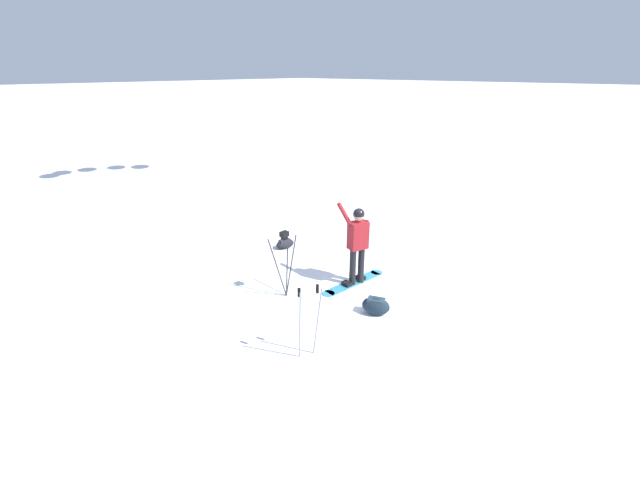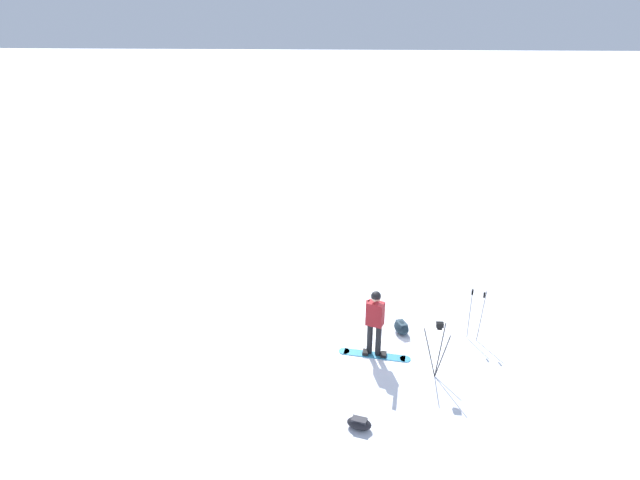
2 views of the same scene
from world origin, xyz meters
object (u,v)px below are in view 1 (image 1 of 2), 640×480
object	(u,v)px
snowboard	(354,282)
camera_tripod	(285,251)
snowboarder	(358,238)
gear_bag_small	(376,306)
ski_poles	(309,313)
gear_bag_large	(285,244)

from	to	relation	value
snowboard	camera_tripod	world-z (taller)	camera_tripod
snowboarder	camera_tripod	bearing A→B (deg)	-118.04
gear_bag_small	ski_poles	size ratio (longest dim) A/B	0.47
snowboarder	gear_bag_large	world-z (taller)	snowboarder
gear_bag_large	camera_tripod	xyz separation A→B (m)	(1.84, -1.72, 0.90)
gear_bag_large	ski_poles	world-z (taller)	ski_poles
gear_bag_small	camera_tripod	bearing A→B (deg)	-159.07
snowboarder	gear_bag_large	xyz separation A→B (m)	(-2.59, 0.30, -0.95)
snowboard	gear_bag_small	bearing A→B (deg)	-33.30
snowboard	gear_bag_large	distance (m)	2.57
camera_tripod	gear_bag_small	bearing A→B (deg)	20.93
gear_bag_large	snowboarder	bearing A→B (deg)	-6.54
camera_tripod	gear_bag_small	distance (m)	2.09
gear_bag_large	ski_poles	xyz separation A→B (m)	(3.60, -2.89, 0.75)
gear_bag_large	ski_poles	size ratio (longest dim) A/B	0.42
snowboarder	gear_bag_small	size ratio (longest dim) A/B	2.82
snowboard	snowboarder	bearing A→B (deg)	31.02
gear_bag_small	ski_poles	world-z (taller)	ski_poles
snowboarder	snowboard	world-z (taller)	snowboarder
gear_bag_large	camera_tripod	bearing A→B (deg)	-43.04
snowboard	gear_bag_large	bearing A→B (deg)	172.75
gear_bag_large	camera_tripod	distance (m)	2.67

